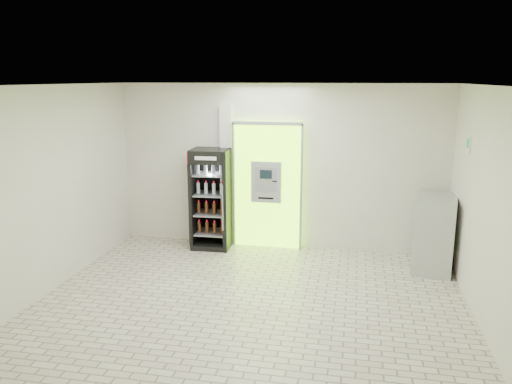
# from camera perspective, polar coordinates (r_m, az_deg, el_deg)

# --- Properties ---
(ground) EXTENTS (6.00, 6.00, 0.00)m
(ground) POSITION_cam_1_polar(r_m,az_deg,el_deg) (7.22, -0.59, -12.41)
(ground) COLOR beige
(ground) RESTS_ON ground
(room_shell) EXTENTS (6.00, 6.00, 6.00)m
(room_shell) POSITION_cam_1_polar(r_m,az_deg,el_deg) (6.65, -0.63, 2.09)
(room_shell) COLOR silver
(room_shell) RESTS_ON ground
(atm_assembly) EXTENTS (1.30, 0.24, 2.33)m
(atm_assembly) POSITION_cam_1_polar(r_m,az_deg,el_deg) (9.14, 1.31, 0.80)
(atm_assembly) COLOR #88EC14
(atm_assembly) RESTS_ON ground
(pillar) EXTENTS (0.22, 0.11, 2.60)m
(pillar) POSITION_cam_1_polar(r_m,az_deg,el_deg) (9.31, -3.38, 1.82)
(pillar) COLOR silver
(pillar) RESTS_ON ground
(beverage_cooler) EXTENTS (0.72, 0.67, 1.84)m
(beverage_cooler) POSITION_cam_1_polar(r_m,az_deg,el_deg) (9.22, -5.07, -0.98)
(beverage_cooler) COLOR black
(beverage_cooler) RESTS_ON ground
(steel_cabinet) EXTENTS (0.78, 1.02, 1.22)m
(steel_cabinet) POSITION_cam_1_polar(r_m,az_deg,el_deg) (8.67, 19.73, -4.47)
(steel_cabinet) COLOR #ACAFB4
(steel_cabinet) RESTS_ON ground
(exit_sign) EXTENTS (0.02, 0.22, 0.26)m
(exit_sign) POSITION_cam_1_polar(r_m,az_deg,el_deg) (8.01, 23.11, 4.95)
(exit_sign) COLOR white
(exit_sign) RESTS_ON room_shell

